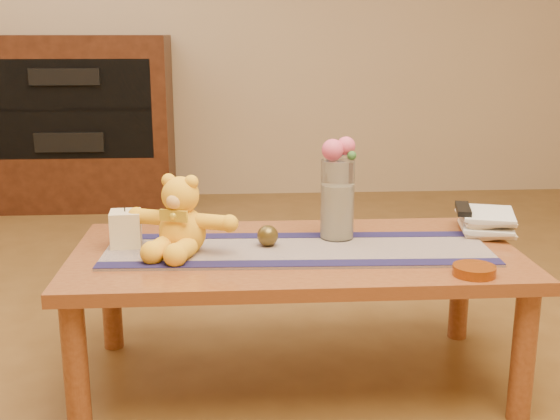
{
  "coord_description": "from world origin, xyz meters",
  "views": [
    {
      "loc": [
        -0.19,
        -2.09,
        1.12
      ],
      "look_at": [
        -0.05,
        0.0,
        0.58
      ],
      "focal_mm": 44.63,
      "sensor_mm": 36.0,
      "label": 1
    }
  ],
  "objects": [
    {
      "name": "bronze_ball",
      "position": [
        -0.09,
        0.02,
        0.49
      ],
      "size": [
        0.08,
        0.08,
        0.07
      ],
      "primitive_type": "sphere",
      "rotation": [
        0.0,
        0.0,
        -0.27
      ],
      "color": "#51401B",
      "rests_on": "persian_runner"
    },
    {
      "name": "amber_dish",
      "position": [
        0.48,
        -0.27,
        0.46
      ],
      "size": [
        0.15,
        0.15,
        0.03
      ],
      "primitive_type": "cylinder",
      "rotation": [
        0.0,
        0.0,
        -0.32
      ],
      "color": "#BF5914",
      "rests_on": "coffee_table_top"
    },
    {
      "name": "glass_vase",
      "position": [
        0.14,
        0.09,
        0.59
      ],
      "size": [
        0.11,
        0.11,
        0.26
      ],
      "primitive_type": "cylinder",
      "color": "silver",
      "rests_on": "persian_runner"
    },
    {
      "name": "cabinet_shelf",
      "position": [
        -1.2,
        2.33,
        0.66
      ],
      "size": [
        1.02,
        0.2,
        0.02
      ],
      "primitive_type": "cube",
      "color": "black",
      "rests_on": "media_cabinet"
    },
    {
      "name": "table_leg_fr",
      "position": [
        0.64,
        -0.29,
        0.21
      ],
      "size": [
        0.07,
        0.07,
        0.41
      ],
      "primitive_type": "cylinder",
      "color": "brown",
      "rests_on": "floor"
    },
    {
      "name": "runner_border_far",
      "position": [
        0.01,
        0.13,
        0.46
      ],
      "size": [
        1.2,
        0.1,
        0.0
      ],
      "primitive_type": "cube",
      "rotation": [
        0.0,
        0.0,
        -0.04
      ],
      "color": "#18143E",
      "rests_on": "persian_runner"
    },
    {
      "name": "leaf_sprig",
      "position": [
        0.18,
        0.07,
        0.74
      ],
      "size": [
        0.03,
        0.03,
        0.03
      ],
      "primitive_type": "sphere",
      "color": "#33662D",
      "rests_on": "glass_vase"
    },
    {
      "name": "coffee_table_top",
      "position": [
        0.0,
        0.0,
        0.43
      ],
      "size": [
        1.4,
        0.7,
        0.04
      ],
      "primitive_type": "cube",
      "color": "brown",
      "rests_on": "floor"
    },
    {
      "name": "blue_flower_side",
      "position": [
        0.11,
        0.11,
        0.74
      ],
      "size": [
        0.04,
        0.04,
        0.04
      ],
      "primitive_type": "sphere",
      "color": "#48549D",
      "rests_on": "glass_vase"
    },
    {
      "name": "media_cabinet",
      "position": [
        -1.2,
        2.48,
        0.55
      ],
      "size": [
        1.2,
        0.5,
        1.1
      ],
      "primitive_type": "cube",
      "color": "black",
      "rests_on": "floor"
    },
    {
      "name": "rose_right",
      "position": [
        0.17,
        0.1,
        0.76
      ],
      "size": [
        0.06,
        0.06,
        0.06
      ],
      "primitive_type": "sphere",
      "color": "#DD4E74",
      "rests_on": "glass_vase"
    },
    {
      "name": "book_bottom",
      "position": [
        0.59,
        0.16,
        0.46
      ],
      "size": [
        0.2,
        0.25,
        0.02
      ],
      "primitive_type": "imported",
      "rotation": [
        0.0,
        0.0,
        -0.19
      ],
      "color": "#F6DDBE",
      "rests_on": "coffee_table_top"
    },
    {
      "name": "book_top",
      "position": [
        0.59,
        0.16,
        0.52
      ],
      "size": [
        0.22,
        0.26,
        0.02
      ],
      "primitive_type": "imported",
      "rotation": [
        0.0,
        0.0,
        -0.29
      ],
      "color": "#F6DDBE",
      "rests_on": "book_upper"
    },
    {
      "name": "table_leg_br",
      "position": [
        0.64,
        0.29,
        0.21
      ],
      "size": [
        0.07,
        0.07,
        0.41
      ],
      "primitive_type": "cylinder",
      "color": "brown",
      "rests_on": "floor"
    },
    {
      "name": "table_leg_fl",
      "position": [
        -0.64,
        -0.29,
        0.21
      ],
      "size": [
        0.07,
        0.07,
        0.41
      ],
      "primitive_type": "cylinder",
      "color": "brown",
      "rests_on": "floor"
    },
    {
      "name": "teddy_bear",
      "position": [
        -0.35,
        -0.01,
        0.57
      ],
      "size": [
        0.41,
        0.38,
        0.23
      ],
      "primitive_type": null,
      "rotation": [
        0.0,
        0.0,
        -0.37
      ],
      "color": "yellow",
      "rests_on": "persian_runner"
    },
    {
      "name": "candle_wick",
      "position": [
        -0.54,
        0.05,
        0.58
      ],
      "size": [
        0.0,
        0.0,
        0.01
      ],
      "primitive_type": "cylinder",
      "rotation": [
        0.0,
        0.0,
        0.08
      ],
      "color": "black",
      "rests_on": "pillar_candle"
    },
    {
      "name": "book_lower",
      "position": [
        0.59,
        0.16,
        0.48
      ],
      "size": [
        0.23,
        0.26,
        0.02
      ],
      "primitive_type": "imported",
      "rotation": [
        0.0,
        0.0,
        -0.33
      ],
      "color": "#F6DDBE",
      "rests_on": "book_bottom"
    },
    {
      "name": "floor",
      "position": [
        0.0,
        0.0,
        0.0
      ],
      "size": [
        5.5,
        5.5,
        0.0
      ],
      "primitive_type": "plane",
      "color": "brown",
      "rests_on": "ground"
    },
    {
      "name": "stereo_upper",
      "position": [
        -1.2,
        2.35,
        0.86
      ],
      "size": [
        0.42,
        0.28,
        0.1
      ],
      "primitive_type": "cube",
      "color": "black",
      "rests_on": "media_cabinet"
    },
    {
      "name": "pillar_candle",
      "position": [
        -0.54,
        0.05,
        0.51
      ],
      "size": [
        0.1,
        0.1,
        0.11
      ],
      "primitive_type": "cube",
      "rotation": [
        0.0,
        0.0,
        0.08
      ],
      "color": "beige",
      "rests_on": "persian_runner"
    },
    {
      "name": "tv_remote",
      "position": [
        0.58,
        0.15,
        0.54
      ],
      "size": [
        0.08,
        0.17,
        0.02
      ],
      "primitive_type": "cube",
      "rotation": [
        0.0,
        0.0,
        -0.24
      ],
      "color": "black",
      "rests_on": "book_top"
    },
    {
      "name": "table_leg_bl",
      "position": [
        -0.64,
        0.29,
        0.21
      ],
      "size": [
        0.07,
        0.07,
        0.41
      ],
      "primitive_type": "cylinder",
      "color": "brown",
      "rests_on": "floor"
    },
    {
      "name": "persian_runner",
      "position": [
        0.0,
        -0.02,
        0.45
      ],
      "size": [
        1.21,
        0.39,
        0.01
      ],
      "primitive_type": "cube",
      "rotation": [
        0.0,
        0.0,
        -0.04
      ],
      "color": "#1B1F4C",
      "rests_on": "coffee_table_top"
    },
    {
      "name": "potpourri_fill",
      "position": [
        0.14,
        0.09,
        0.55
      ],
      "size": [
        0.09,
        0.09,
        0.18
      ],
      "primitive_type": "cylinder",
      "color": "beige",
      "rests_on": "glass_vase"
    },
    {
      "name": "blue_flower_back",
      "position": [
        0.15,
        0.13,
        0.75
      ],
      "size": [
        0.04,
        0.04,
        0.04
      ],
      "primitive_type": "sphere",
      "color": "#48549D",
      "rests_on": "glass_vase"
    },
    {
      "name": "cabinet_cavity",
      "position": [
        -1.2,
        2.25,
        0.66
      ],
      "size": [
        1.02,
        0.03,
        0.61
      ],
      "primitive_type": "cube",
      "color": "black",
      "rests_on": "media_cabinet"
    },
    {
      "name": "runner_border_near",
      "position": [
        -0.0,
        -0.16,
        0.46
      ],
      "size": [
        1.2,
        0.1,
        0.0
      ],
      "primitive_type": "cube",
      "rotation": [
        0.0,
        0.0,
        -0.04
      ],
      "color": "#18143E",
      "rests_on": "persian_runner"
    },
    {
      "name": "rose_left",
      "position": [
        0.12,
        0.08,
        0.75
      ],
      "size": [
        0.07,
        0.07,
        0.07
      ],
      "primitive_type": "sphere",
      "color": "#DD4E74",
      "rests_on": "glass_vase"
    },
    {
      "name": "book_upper",
      "position": [
        0.58,
        0.17,
        0.5
      ],
      "size": [
        0.19,
        0.24,
        0.02
      ],
      "primitive_type": "imported",
      "rotation": [
        0.0,
        0.0,
        -0.14
      ],
      "color": "#F6DDBE",
      "rests_on": "book_lower"
    },
    {
      "name": "stereo_lower",
      "position": [
        -1.2,
        2.35,
        0.46
      ],
      "size": [
        0.42,
        0.28,
        0.12
      ],
      "primitive_type": "cube",
      "color": "black",
      "rests_on": "media_cabinet"
    }
  ]
}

